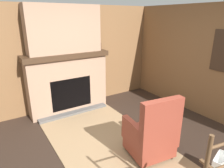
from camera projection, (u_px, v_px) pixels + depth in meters
The scene contains 11 objects.
ground_plane at pixel (123, 162), 3.04m from camera, with size 14.00×14.00×0.00m, color #2D2119.
wood_panel_wall_left at pixel (62, 59), 4.57m from camera, with size 0.06×5.35×2.36m.
wood_panel_wall_back at pixel (224, 66), 3.89m from camera, with size 5.35×0.09×2.36m.
fireplace_hearth at pixel (68, 83), 4.54m from camera, with size 0.63×1.86×1.35m.
chimney_breast at pixel (64, 29), 4.17m from camera, with size 0.37×1.55×0.99m.
area_rug at pixel (114, 150), 3.30m from camera, with size 3.49×1.66×0.01m.
armchair at pixel (151, 136), 3.04m from camera, with size 0.71×0.73×1.05m.
firewood_stack at pixel (166, 105), 4.81m from camera, with size 0.46×0.34×0.14m.
oil_lamp_vase at pixel (52, 49), 4.19m from camera, with size 0.12×0.12×0.27m.
storage_case at pixel (96, 46), 4.73m from camera, with size 0.18×0.22×0.16m.
decorative_plate_on_mantel at pixel (70, 45), 4.40m from camera, with size 0.07×0.29×0.28m.
Camera 1 is at (2.01, -1.50, 2.10)m, focal length 32.00 mm.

